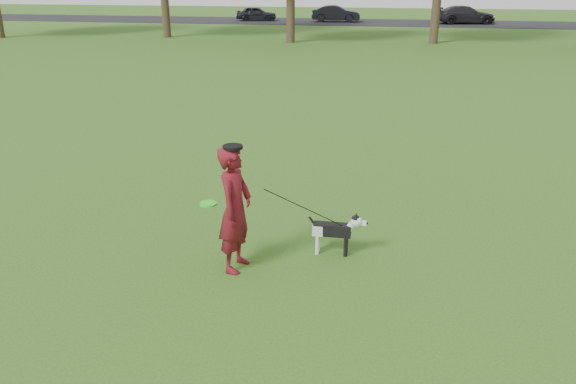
% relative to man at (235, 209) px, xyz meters
% --- Properties ---
extents(ground, '(120.00, 120.00, 0.00)m').
position_rel_man_xyz_m(ground, '(0.28, 0.44, -0.86)').
color(ground, '#285116').
rests_on(ground, ground).
extents(road, '(120.00, 7.00, 0.02)m').
position_rel_man_xyz_m(road, '(0.28, 40.44, -0.85)').
color(road, black).
rests_on(road, ground).
extents(man, '(0.49, 0.68, 1.73)m').
position_rel_man_xyz_m(man, '(0.00, 0.00, 0.00)').
color(man, '#590E0C').
rests_on(man, ground).
extents(dog, '(0.84, 0.17, 0.64)m').
position_rel_man_xyz_m(dog, '(1.29, 0.64, -0.47)').
color(dog, black).
rests_on(dog, ground).
extents(car_left, '(3.44, 1.78, 1.12)m').
position_rel_man_xyz_m(car_left, '(-9.06, 40.44, -0.29)').
color(car_left, black).
rests_on(car_left, road).
extents(car_mid, '(3.86, 1.45, 1.26)m').
position_rel_man_xyz_m(car_mid, '(-2.51, 40.44, -0.22)').
color(car_mid, black).
rests_on(car_mid, road).
extents(car_right, '(4.83, 2.70, 1.32)m').
position_rel_man_xyz_m(car_right, '(7.47, 40.44, -0.18)').
color(car_right, black).
rests_on(car_right, road).
extents(man_held_items, '(1.88, 0.80, 1.31)m').
position_rel_man_xyz_m(man_held_items, '(0.90, 0.29, -0.05)').
color(man_held_items, '#2AEE1E').
rests_on(man_held_items, ground).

